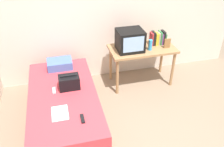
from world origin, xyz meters
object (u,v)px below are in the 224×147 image
(tv, at_px, (130,40))
(remote_dark, at_px, (82,119))
(handbag, at_px, (69,82))
(picture_frame, at_px, (167,43))
(remote_silver, at_px, (54,90))
(pillow, at_px, (60,64))
(book_row, at_px, (158,38))
(magazine, at_px, (60,113))
(bed, at_px, (64,108))
(water_bottle, at_px, (150,45))
(desk, at_px, (142,52))

(tv, relative_size, remote_dark, 2.82)
(handbag, height_order, remote_dark, handbag)
(picture_frame, xyz_separation_m, handbag, (-1.77, -0.49, -0.19))
(remote_dark, xyz_separation_m, remote_silver, (-0.31, 0.69, 0.00))
(pillow, height_order, remote_dark, pillow)
(book_row, relative_size, pillow, 0.70)
(tv, bearing_deg, handbag, -152.47)
(book_row, height_order, remote_silver, book_row)
(book_row, height_order, pillow, book_row)
(pillow, bearing_deg, magazine, -94.16)
(bed, relative_size, picture_frame, 11.63)
(pillow, relative_size, handbag, 1.36)
(water_bottle, xyz_separation_m, remote_dark, (-1.37, -1.21, -0.29))
(bed, xyz_separation_m, tv, (1.23, 0.70, 0.65))
(desk, xyz_separation_m, remote_dark, (-1.27, -1.31, -0.10))
(bed, relative_size, magazine, 6.90)
(pillow, distance_m, remote_silver, 0.67)
(bed, xyz_separation_m, magazine, (-0.06, -0.41, 0.27))
(magazine, bearing_deg, picture_frame, 27.77)
(pillow, relative_size, remote_silver, 2.83)
(book_row, bearing_deg, bed, -155.96)
(desk, xyz_separation_m, magazine, (-1.54, -1.13, -0.11))
(magazine, bearing_deg, remote_dark, -34.19)
(desk, distance_m, pillow, 1.45)
(tv, relative_size, magazine, 1.52)
(book_row, distance_m, magazine, 2.24)
(handbag, height_order, remote_silver, handbag)
(bed, distance_m, book_row, 2.04)
(water_bottle, relative_size, magazine, 0.65)
(tv, height_order, handbag, tv)
(bed, bearing_deg, pillow, 88.46)
(handbag, height_order, magazine, handbag)
(handbag, distance_m, remote_dark, 0.72)
(desk, height_order, pillow, desk)
(desk, relative_size, tv, 2.64)
(tv, relative_size, handbag, 1.47)
(desk, bearing_deg, remote_silver, -158.45)
(remote_silver, bearing_deg, bed, -39.23)
(tv, relative_size, remote_silver, 3.06)
(desk, bearing_deg, book_row, 14.09)
(bed, relative_size, book_row, 7.04)
(handbag, relative_size, remote_dark, 1.92)
(book_row, bearing_deg, pillow, -178.29)
(magazine, height_order, remote_silver, remote_silver)
(bed, relative_size, tv, 4.55)
(remote_silver, bearing_deg, book_row, 20.36)
(bed, height_order, magazine, magazine)
(book_row, xyz_separation_m, magazine, (-1.85, -1.21, -0.31))
(magazine, bearing_deg, pillow, 85.84)
(desk, height_order, book_row, book_row)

